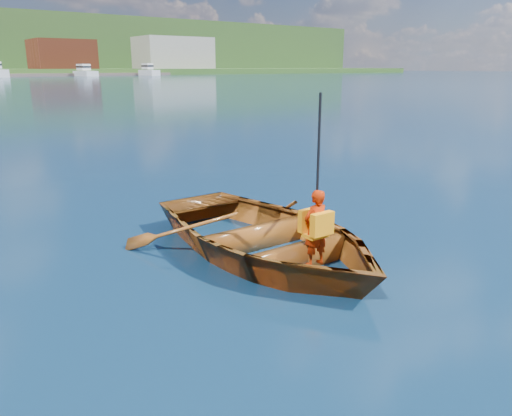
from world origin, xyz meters
name	(u,v)px	position (x,y,z in m)	size (l,w,h in m)	color
ground	(272,226)	(0.00, 0.00, 0.00)	(600.00, 600.00, 0.00)	#0D223B
rowboat	(264,235)	(-0.94, -0.98, 0.30)	(3.14, 4.39, 0.91)	brown
child_paddler	(316,226)	(-0.79, -1.88, 0.64)	(0.38, 0.34, 2.23)	#AC2103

